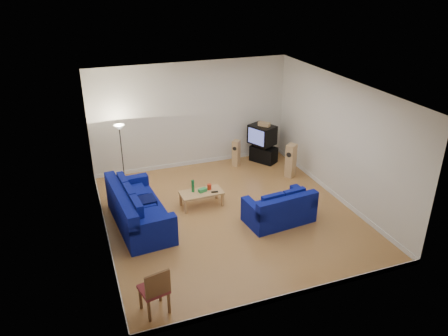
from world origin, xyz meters
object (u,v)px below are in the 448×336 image
object	(u,v)px
sofa_loveseat	(280,211)
coffee_table	(201,194)
tv_stand	(263,154)
television	(262,135)
sofa_three_seat	(137,212)

from	to	relation	value
sofa_loveseat	coffee_table	size ratio (longest dim) A/B	1.54
coffee_table	tv_stand	distance (m)	3.38
tv_stand	television	distance (m)	0.65
tv_stand	sofa_three_seat	bearing A→B (deg)	-94.93
sofa_loveseat	coffee_table	distance (m)	2.08
coffee_table	sofa_three_seat	bearing A→B (deg)	-168.33
sofa_three_seat	television	bearing A→B (deg)	114.18
sofa_loveseat	tv_stand	world-z (taller)	sofa_loveseat
coffee_table	television	size ratio (longest dim) A/B	1.18
sofa_three_seat	tv_stand	world-z (taller)	sofa_three_seat
sofa_loveseat	television	size ratio (longest dim) A/B	1.82
tv_stand	television	xyz separation A→B (m)	(-0.06, 0.04, 0.65)
coffee_table	television	xyz separation A→B (m)	(2.64, 2.08, 0.55)
coffee_table	tv_stand	bearing A→B (deg)	37.16
television	sofa_loveseat	bearing A→B (deg)	-42.65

